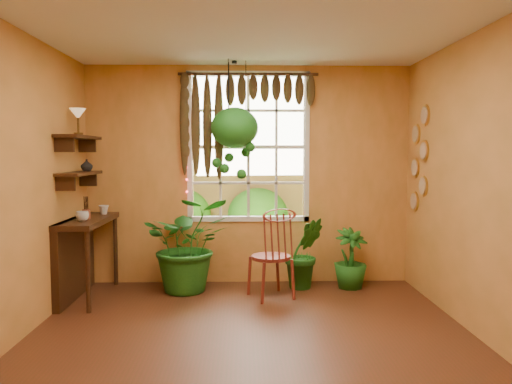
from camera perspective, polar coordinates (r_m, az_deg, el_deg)
floor at (r=4.28m, az=-0.53°, el=-17.83°), size 4.50×4.50×0.00m
ceiling at (r=4.11m, az=-0.56°, el=19.66°), size 4.50×4.50×0.00m
wall_back at (r=6.22m, az=-0.88°, el=1.93°), size 4.00×0.00×4.00m
wall_right at (r=4.47m, az=26.00°, el=0.50°), size 0.00×4.50×4.50m
window at (r=6.24m, az=-0.89°, el=5.16°), size 1.52×0.10×1.86m
valance_vine at (r=6.16m, az=-1.68°, el=10.55°), size 1.70×0.12×1.10m
string_lights at (r=6.19m, az=-7.96°, el=5.58°), size 0.03×0.03×1.54m
wall_plates at (r=6.10m, az=18.13°, el=3.55°), size 0.04×0.32×1.10m
counter_ledge at (r=5.96m, az=-19.61°, el=-6.17°), size 0.40×1.20×0.90m
shelf_lower at (r=5.85m, az=-19.51°, el=2.01°), size 0.25×0.90×0.04m
shelf_upper at (r=5.85m, az=-19.61°, el=5.93°), size 0.25×0.90×0.04m
backyard at (r=10.84m, az=0.14°, el=2.65°), size 14.00×10.00×12.00m
windsor_chair at (r=5.64m, az=1.85°, el=-8.70°), size 0.58×0.59×1.17m
potted_plant_left at (r=5.93m, az=-7.73°, el=-5.91°), size 1.15×1.04×1.12m
potted_plant_mid at (r=6.06m, az=5.53°, el=-6.95°), size 0.54×0.47×0.86m
potted_plant_right at (r=6.16m, az=10.72°, el=-7.46°), size 0.53×0.53×0.72m
hanging_basket at (r=5.91m, az=-2.47°, el=6.85°), size 0.56×0.56×1.40m
cup_a at (r=5.63m, az=-19.23°, el=-2.64°), size 0.17×0.17×0.11m
cup_b at (r=6.18m, az=-17.01°, el=-1.96°), size 0.13×0.13×0.11m
brush_jar at (r=5.82m, az=-18.84°, el=-1.71°), size 0.09×0.09×0.31m
shelf_vase at (r=6.08m, az=-18.78°, el=2.93°), size 0.17×0.17×0.14m
tiffany_lamp at (r=5.81m, az=-19.69°, el=8.24°), size 0.18×0.18×0.29m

